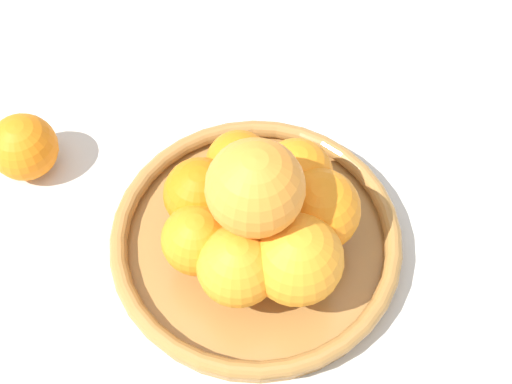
# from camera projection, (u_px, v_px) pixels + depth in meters

# --- Properties ---
(ground_plane) EXTENTS (4.00, 4.00, 0.00)m
(ground_plane) POSITION_uv_depth(u_px,v_px,m) (256.00, 248.00, 0.70)
(ground_plane) COLOR beige
(fruit_bowl) EXTENTS (0.28, 0.28, 0.03)m
(fruit_bowl) POSITION_uv_depth(u_px,v_px,m) (256.00, 240.00, 0.69)
(fruit_bowl) COLOR #A57238
(fruit_bowl) RESTS_ON ground_plane
(orange_pile) EXTENTS (0.18, 0.19, 0.14)m
(orange_pile) POSITION_uv_depth(u_px,v_px,m) (262.00, 214.00, 0.63)
(orange_pile) COLOR orange
(orange_pile) RESTS_ON fruit_bowl
(stray_orange) EXTENTS (0.07, 0.07, 0.07)m
(stray_orange) POSITION_uv_depth(u_px,v_px,m) (24.00, 147.00, 0.72)
(stray_orange) COLOR orange
(stray_orange) RESTS_ON ground_plane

